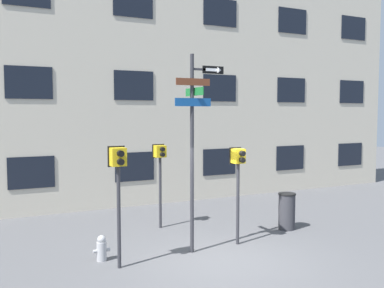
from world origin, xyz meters
name	(u,v)px	position (x,y,z in m)	size (l,w,h in m)	color
ground_plane	(224,261)	(0.00, 0.00, 0.00)	(60.00, 60.00, 0.00)	#515154
building_facade	(130,4)	(0.00, 6.57, 7.10)	(24.00, 0.63, 14.20)	beige
street_sign_pole	(194,135)	(-0.30, 0.87, 2.81)	(1.29, 0.92, 4.67)	#2D2D33
pedestrian_signal_left	(118,173)	(-2.21, 0.62, 2.05)	(0.37, 0.40, 2.61)	#2D2D33
pedestrian_signal_right	(238,170)	(0.95, 0.93, 1.90)	(0.34, 0.40, 2.45)	#2D2D33
pedestrian_signal_across	(160,163)	(-0.23, 3.24, 1.88)	(0.36, 0.40, 2.42)	#2D2D33
fire_hydrant	(102,249)	(-2.44, 1.23, 0.28)	(0.38, 0.22, 0.58)	#A5A5A8
trash_bin	(287,211)	(2.96, 1.52, 0.52)	(0.50, 0.50, 1.04)	#333338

